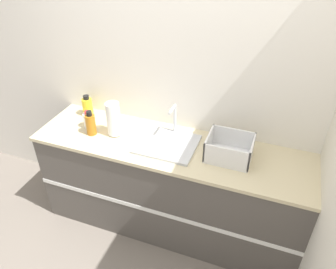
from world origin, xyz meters
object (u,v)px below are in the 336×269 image
Objects in this scene: paper_towel_roll at (113,119)px; dish_rack at (229,150)px; bottle_yellow at (88,106)px; sink at (168,143)px; bottle_amber at (91,124)px; bottle_white_spray at (88,120)px.

dish_rack is (0.93, 0.03, -0.08)m from paper_towel_roll.
dish_rack is 1.31m from bottle_yellow.
sink is 0.84m from bottle_yellow.
dish_rack is at bearing 4.36° from bottle_amber.
bottle_yellow is (-0.37, 0.19, -0.06)m from paper_towel_roll.
paper_towel_roll reaches higher than bottle_yellow.
dish_rack is at bearing 0.38° from bottle_white_spray.
bottle_amber is (-1.12, -0.09, 0.03)m from dish_rack.
paper_towel_roll is at bearing -177.90° from sink.
bottle_white_spray is 0.81× the size of bottle_yellow.
paper_towel_roll is 0.94m from dish_rack.
bottle_yellow is at bearing 126.74° from bottle_amber.
bottle_yellow is at bearing 167.85° from sink.
bottle_amber is (0.07, -0.08, 0.02)m from bottle_white_spray.
bottle_white_spray is (-1.19, -0.01, 0.00)m from dish_rack.
dish_rack is (0.48, 0.01, 0.04)m from sink.
bottle_yellow is (-0.11, 0.17, 0.02)m from bottle_white_spray.
dish_rack is at bearing -7.20° from bottle_yellow.
bottle_white_spray is 0.21m from bottle_yellow.
sink is 2.35× the size of bottle_yellow.
sink is at bearing -12.15° from bottle_yellow.
dish_rack is 2.11× the size of bottle_white_spray.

